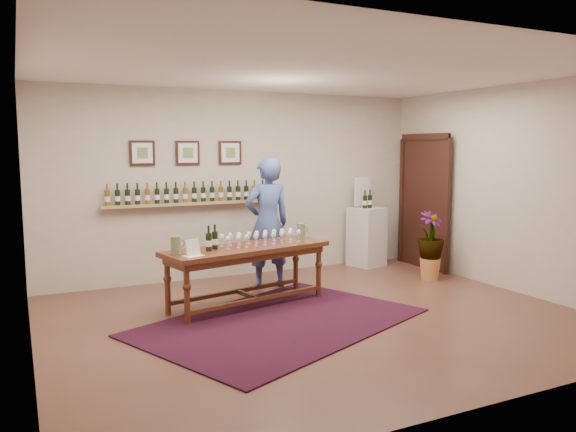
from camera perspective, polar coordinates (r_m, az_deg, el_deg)
name	(u,v)px	position (r m, az deg, el deg)	size (l,w,h in m)	color
ground	(318,318)	(6.58, 3.10, -10.32)	(6.00, 6.00, 0.00)	brown
room_shell	(378,201)	(9.02, 9.17, 1.56)	(6.00, 6.00, 6.00)	beige
rug	(280,322)	(6.41, -0.78, -10.71)	(3.07, 2.05, 0.02)	#4D0D18
tasting_table	(247,255)	(6.94, -4.17, -4.00)	(2.21, 1.10, 0.75)	#4B2012
table_glasses	(261,238)	(7.07, -2.77, -2.20)	(1.17, 0.27, 0.16)	white
table_bottles	(212,239)	(6.69, -7.74, -2.30)	(0.25, 0.14, 0.27)	black
pitcher_left	(176,245)	(6.47, -11.34, -2.95)	(0.13, 0.13, 0.21)	#69774A
pitcher_right	(301,231)	(7.52, 1.35, -1.49)	(0.13, 0.13, 0.20)	#69774A
menu_card	(193,247)	(6.37, -9.66, -3.17)	(0.21, 0.15, 0.19)	white
display_pedestal	(367,237)	(9.40, 7.99, -2.11)	(0.49, 0.49, 0.97)	silver
pedestal_bottles	(367,198)	(9.26, 8.07, 1.81)	(0.33, 0.09, 0.33)	black
info_sign	(363,192)	(9.39, 7.58, 2.48)	(0.38, 0.02, 0.52)	white
potted_plant	(431,246)	(8.57, 14.29, -2.93)	(0.51, 0.51, 0.88)	#C87B42
person	(267,223)	(7.81, -2.11, -0.73)	(0.66, 0.44, 1.82)	#3C508F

